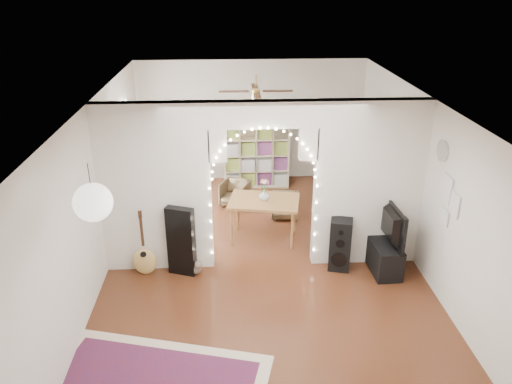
{
  "coord_description": "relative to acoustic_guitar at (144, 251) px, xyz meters",
  "views": [
    {
      "loc": [
        -0.51,
        -7.06,
        4.38
      ],
      "look_at": [
        -0.09,
        0.3,
        1.13
      ],
      "focal_mm": 35.0,
      "sensor_mm": 36.0,
      "label": 1
    }
  ],
  "objects": [
    {
      "name": "media_console",
      "position": [
        3.77,
        0.0,
        -0.16
      ],
      "size": [
        0.45,
        1.02,
        0.5
      ],
      "primitive_type": "cube",
      "rotation": [
        0.0,
        0.0,
        0.05
      ],
      "color": "black",
      "rests_on": "floor"
    },
    {
      "name": "wall_clock",
      "position": [
        4.35,
        -0.35,
        1.69
      ],
      "size": [
        0.03,
        0.31,
        0.31
      ],
      "primitive_type": "cylinder",
      "rotation": [
        0.0,
        1.57,
        0.0
      ],
      "color": "white",
      "rests_on": "wall_right"
    },
    {
      "name": "guitar_case",
      "position": [
        0.59,
        0.0,
        0.16
      ],
      "size": [
        0.46,
        0.29,
        1.14
      ],
      "primitive_type": "cube",
      "rotation": [
        0.0,
        0.0,
        -0.35
      ],
      "color": "black",
      "rests_on": "floor"
    },
    {
      "name": "picture_frames",
      "position": [
        4.35,
        -0.75,
        1.09
      ],
      "size": [
        0.02,
        0.5,
        0.7
      ],
      "primitive_type": null,
      "color": "white",
      "rests_on": "wall_right"
    },
    {
      "name": "acoustic_guitar",
      "position": [
        0.0,
        0.0,
        0.0
      ],
      "size": [
        0.4,
        0.23,
        0.94
      ],
      "rotation": [
        0.0,
        0.0,
        0.29
      ],
      "color": "tan",
      "rests_on": "floor"
    },
    {
      "name": "wall_left",
      "position": [
        -0.63,
        0.25,
        0.94
      ],
      "size": [
        0.02,
        7.5,
        2.7
      ],
      "primitive_type": "cube",
      "color": "silver",
      "rests_on": "floor"
    },
    {
      "name": "tabby_cat",
      "position": [
        0.81,
        -0.01,
        -0.29
      ],
      "size": [
        0.27,
        0.44,
        0.29
      ],
      "rotation": [
        0.0,
        0.0,
        0.35
      ],
      "color": "brown",
      "rests_on": "floor"
    },
    {
      "name": "ceiling",
      "position": [
        1.87,
        0.25,
        2.29
      ],
      "size": [
        5.0,
        7.5,
        0.02
      ],
      "primitive_type": "cube",
      "color": "white",
      "rests_on": "wall_back"
    },
    {
      "name": "paper_lantern",
      "position": [
        -0.03,
        -2.15,
        1.84
      ],
      "size": [
        0.4,
        0.4,
        0.4
      ],
      "primitive_type": "sphere",
      "color": "white",
      "rests_on": "ceiling"
    },
    {
      "name": "dining_chair_left",
      "position": [
        1.47,
        2.53,
        -0.16
      ],
      "size": [
        0.71,
        0.72,
        0.5
      ],
      "primitive_type": "imported",
      "rotation": [
        0.0,
        0.0,
        -0.42
      ],
      "color": "#4E3E27",
      "rests_on": "floor"
    },
    {
      "name": "divider_wall",
      "position": [
        1.87,
        0.25,
        1.01
      ],
      "size": [
        5.0,
        0.2,
        2.7
      ],
      "color": "silver",
      "rests_on": "floor"
    },
    {
      "name": "fairy_lights",
      "position": [
        1.87,
        0.12,
        1.14
      ],
      "size": [
        1.64,
        0.04,
        1.6
      ],
      "primitive_type": null,
      "color": "#FFEABF",
      "rests_on": "divider_wall"
    },
    {
      "name": "wall_back",
      "position": [
        1.87,
        4.0,
        0.94
      ],
      "size": [
        5.0,
        0.02,
        2.7
      ],
      "primitive_type": "cube",
      "color": "silver",
      "rests_on": "floor"
    },
    {
      "name": "window",
      "position": [
        -0.6,
        2.05,
        1.09
      ],
      "size": [
        0.04,
        1.2,
        1.4
      ],
      "primitive_type": "cube",
      "color": "white",
      "rests_on": "wall_left"
    },
    {
      "name": "dining_table",
      "position": [
        1.95,
        1.06,
        0.27
      ],
      "size": [
        1.33,
        1.0,
        0.76
      ],
      "rotation": [
        0.0,
        0.0,
        -0.18
      ],
      "color": "brown",
      "rests_on": "floor"
    },
    {
      "name": "floor_speaker",
      "position": [
        3.09,
        -0.0,
        0.02
      ],
      "size": [
        0.4,
        0.37,
        0.87
      ],
      "rotation": [
        0.0,
        0.0,
        -0.25
      ],
      "color": "black",
      "rests_on": "floor"
    },
    {
      "name": "bookcase",
      "position": [
        1.95,
        3.52,
        0.33
      ],
      "size": [
        1.46,
        0.46,
        1.47
      ],
      "primitive_type": "cube",
      "rotation": [
        0.0,
        0.0,
        -0.07
      ],
      "color": "beige",
      "rests_on": "floor"
    },
    {
      "name": "dining_chair_right",
      "position": [
        2.42,
        1.9,
        -0.17
      ],
      "size": [
        0.56,
        0.57,
        0.47
      ],
      "primitive_type": "imported",
      "rotation": [
        0.0,
        0.0,
        -0.12
      ],
      "color": "#4E3E27",
      "rests_on": "floor"
    },
    {
      "name": "wall_right",
      "position": [
        4.37,
        0.25,
        0.94
      ],
      "size": [
        0.02,
        7.5,
        2.7
      ],
      "primitive_type": "cube",
      "color": "silver",
      "rests_on": "floor"
    },
    {
      "name": "wall_front",
      "position": [
        1.87,
        -3.5,
        0.94
      ],
      "size": [
        5.0,
        0.02,
        2.7
      ],
      "primitive_type": "cube",
      "color": "silver",
      "rests_on": "floor"
    },
    {
      "name": "ceiling_fan",
      "position": [
        1.87,
        2.25,
        1.99
      ],
      "size": [
        1.1,
        1.1,
        0.3
      ],
      "primitive_type": null,
      "color": "#AC8339",
      "rests_on": "ceiling"
    },
    {
      "name": "floor",
      "position": [
        1.87,
        0.25,
        -0.41
      ],
      "size": [
        7.5,
        7.5,
        0.0
      ],
      "primitive_type": "plane",
      "color": "black",
      "rests_on": "ground"
    },
    {
      "name": "tv",
      "position": [
        3.77,
        0.0,
        0.4
      ],
      "size": [
        0.19,
        1.08,
        0.62
      ],
      "primitive_type": "imported",
      "rotation": [
        0.0,
        0.0,
        1.62
      ],
      "color": "black",
      "rests_on": "media_console"
    },
    {
      "name": "flower_vase",
      "position": [
        1.95,
        1.06,
        0.44
      ],
      "size": [
        0.21,
        0.21,
        0.19
      ],
      "primitive_type": "imported",
      "rotation": [
        0.0,
        0.0,
        -0.18
      ],
      "color": "white",
      "rests_on": "dining_table"
    }
  ]
}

